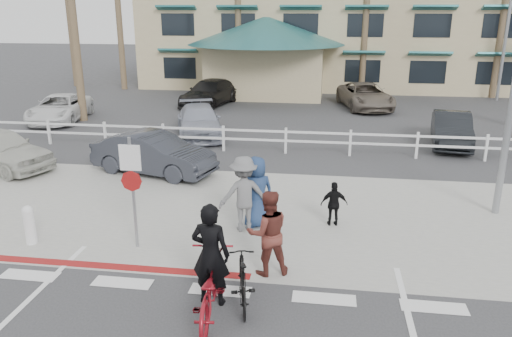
% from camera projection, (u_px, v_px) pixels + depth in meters
% --- Properties ---
extents(ground, '(140.00, 140.00, 0.00)m').
position_uv_depth(ground, '(213.00, 308.00, 9.13)').
color(ground, '#333335').
extents(sidewalk_plaza, '(22.00, 7.00, 0.01)m').
position_uv_depth(sidewalk_plaza, '(251.00, 213.00, 13.37)').
color(sidewalk_plaza, gray).
rests_on(sidewalk_plaza, ground).
extents(cross_street, '(40.00, 5.00, 0.01)m').
position_uv_depth(cross_street, '(269.00, 169.00, 17.14)').
color(cross_street, '#333335').
rests_on(cross_street, ground).
extents(parking_lot, '(50.00, 16.00, 0.01)m').
position_uv_depth(parking_lot, '(290.00, 114.00, 26.10)').
color(parking_lot, '#333335').
rests_on(parking_lot, ground).
extents(curb_red, '(7.00, 0.25, 0.02)m').
position_uv_depth(curb_red, '(89.00, 265.00, 10.67)').
color(curb_red, maroon).
rests_on(curb_red, ground).
extents(rail_fence, '(29.40, 0.16, 1.00)m').
position_uv_depth(rail_fence, '(288.00, 141.00, 18.81)').
color(rail_fence, silver).
rests_on(rail_fence, ground).
extents(building, '(28.00, 16.00, 11.30)m').
position_uv_depth(building, '(333.00, 4.00, 36.37)').
color(building, tan).
rests_on(building, ground).
extents(sign_post, '(0.50, 0.10, 2.90)m').
position_uv_depth(sign_post, '(133.00, 188.00, 11.08)').
color(sign_post, gray).
rests_on(sign_post, ground).
extents(bollard_0, '(0.26, 0.26, 0.95)m').
position_uv_depth(bollard_0, '(30.00, 225.00, 11.53)').
color(bollard_0, silver).
rests_on(bollard_0, ground).
extents(streetlight_1, '(0.60, 2.00, 9.50)m').
position_uv_depth(streetlight_1, '(509.00, 18.00, 28.67)').
color(streetlight_1, gray).
rests_on(streetlight_1, ground).
extents(bike_red, '(0.95, 2.21, 1.13)m').
position_uv_depth(bike_red, '(209.00, 288.00, 8.73)').
color(bike_red, maroon).
rests_on(bike_red, ground).
extents(rider_red, '(0.77, 0.55, 1.98)m').
position_uv_depth(rider_red, '(211.00, 254.00, 9.03)').
color(rider_red, black).
rests_on(rider_red, ground).
extents(bike_black, '(0.80, 1.68, 0.97)m').
position_uv_depth(bike_black, '(243.00, 281.00, 9.12)').
color(bike_black, black).
rests_on(bike_black, ground).
extents(rider_black, '(1.06, 0.94, 1.81)m').
position_uv_depth(rider_black, '(268.00, 233.00, 10.10)').
color(rider_black, maroon).
rests_on(rider_black, ground).
extents(pedestrian_a, '(1.39, 1.09, 1.89)m').
position_uv_depth(pedestrian_a, '(244.00, 194.00, 12.12)').
color(pedestrian_a, slate).
rests_on(pedestrian_a, ground).
extents(pedestrian_child, '(0.71, 0.37, 1.15)m').
position_uv_depth(pedestrian_child, '(334.00, 204.00, 12.48)').
color(pedestrian_child, black).
rests_on(pedestrian_child, ground).
extents(pedestrian_b, '(1.06, 0.94, 1.82)m').
position_uv_depth(pedestrian_b, '(256.00, 192.00, 12.35)').
color(pedestrian_b, navy).
rests_on(pedestrian_b, ground).
extents(car_white_sedan, '(4.41, 2.53, 1.37)m').
position_uv_depth(car_white_sedan, '(154.00, 154.00, 16.47)').
color(car_white_sedan, '#272930').
rests_on(car_white_sedan, ground).
extents(lot_car_0, '(2.80, 4.88, 1.28)m').
position_uv_depth(lot_car_0, '(60.00, 108.00, 24.30)').
color(lot_car_0, silver).
rests_on(lot_car_0, ground).
extents(lot_car_1, '(3.09, 4.77, 1.29)m').
position_uv_depth(lot_car_1, '(199.00, 121.00, 21.46)').
color(lot_car_1, '#9196A7').
rests_on(lot_car_1, ground).
extents(lot_car_3, '(1.96, 4.18, 1.32)m').
position_uv_depth(lot_car_3, '(451.00, 129.00, 19.88)').
color(lot_car_3, black).
rests_on(lot_car_3, ground).
extents(lot_car_4, '(3.06, 5.23, 1.42)m').
position_uv_depth(lot_car_4, '(210.00, 93.00, 28.37)').
color(lot_car_4, black).
rests_on(lot_car_4, ground).
extents(lot_car_5, '(3.29, 5.33, 1.38)m').
position_uv_depth(lot_car_5, '(365.00, 96.00, 27.49)').
color(lot_car_5, '#665B50').
rests_on(lot_car_5, ground).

